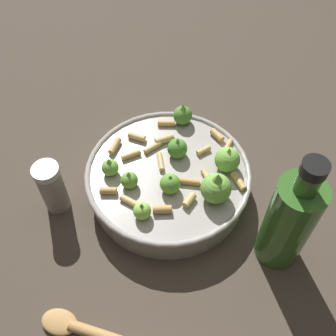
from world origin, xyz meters
name	(u,v)px	position (x,y,z in m)	size (l,w,h in m)	color
ground_plane	(168,189)	(0.00, 0.00, 0.00)	(2.40, 2.40, 0.00)	#42382D
cooking_pan	(170,178)	(0.00, 0.00, 0.03)	(0.27, 0.27, 0.11)	#9E9993
pepper_shaker	(52,188)	(-0.01, 0.19, 0.05)	(0.04, 0.04, 0.10)	gray
olive_oil_bottle	(289,221)	(-0.13, -0.16, 0.09)	(0.07, 0.07, 0.22)	#336023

